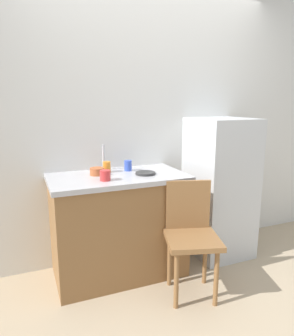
{
  "coord_description": "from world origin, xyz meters",
  "views": [
    {
      "loc": [
        -1.13,
        -1.81,
        1.51
      ],
      "look_at": [
        -0.15,
        0.6,
        0.95
      ],
      "focal_mm": 33.3,
      "sensor_mm": 36.0,
      "label": 1
    }
  ],
  "objects_px": {
    "refrigerator": "(219,187)",
    "cup_blue": "(128,166)",
    "chair": "(191,233)",
    "terracotta_bowl": "(97,171)",
    "cup_orange": "(107,167)",
    "hotplate": "(145,173)",
    "cup_red": "(105,175)"
  },
  "relations": [
    {
      "from": "refrigerator",
      "to": "cup_blue",
      "type": "xyz_separation_m",
      "value": [
        -0.91,
        0.11,
        0.27
      ]
    },
    {
      "from": "chair",
      "to": "cup_blue",
      "type": "bearing_deg",
      "value": 133.78
    },
    {
      "from": "chair",
      "to": "terracotta_bowl",
      "type": "height_order",
      "value": "terracotta_bowl"
    },
    {
      "from": "cup_orange",
      "to": "chair",
      "type": "bearing_deg",
      "value": -51.0
    },
    {
      "from": "hotplate",
      "to": "chair",
      "type": "bearing_deg",
      "value": -62.28
    },
    {
      "from": "refrigerator",
      "to": "chair",
      "type": "height_order",
      "value": "refrigerator"
    },
    {
      "from": "chair",
      "to": "hotplate",
      "type": "xyz_separation_m",
      "value": [
        -0.22,
        0.41,
        0.41
      ]
    },
    {
      "from": "cup_blue",
      "to": "cup_orange",
      "type": "relative_size",
      "value": 0.98
    },
    {
      "from": "chair",
      "to": "hotplate",
      "type": "height_order",
      "value": "hotplate"
    },
    {
      "from": "cup_orange",
      "to": "hotplate",
      "type": "bearing_deg",
      "value": -35.78
    },
    {
      "from": "cup_blue",
      "to": "terracotta_bowl",
      "type": "bearing_deg",
      "value": -169.11
    },
    {
      "from": "cup_red",
      "to": "cup_blue",
      "type": "height_order",
      "value": "cup_blue"
    },
    {
      "from": "cup_red",
      "to": "terracotta_bowl",
      "type": "bearing_deg",
      "value": 93.93
    },
    {
      "from": "chair",
      "to": "cup_red",
      "type": "bearing_deg",
      "value": 166.92
    },
    {
      "from": "chair",
      "to": "cup_blue",
      "type": "distance_m",
      "value": 0.81
    },
    {
      "from": "terracotta_bowl",
      "to": "hotplate",
      "type": "relative_size",
      "value": 0.71
    },
    {
      "from": "refrigerator",
      "to": "cup_red",
      "type": "relative_size",
      "value": 16.23
    },
    {
      "from": "chair",
      "to": "cup_blue",
      "type": "xyz_separation_m",
      "value": [
        -0.31,
        0.6,
        0.45
      ]
    },
    {
      "from": "chair",
      "to": "cup_red",
      "type": "xyz_separation_m",
      "value": [
        -0.59,
        0.34,
        0.44
      ]
    },
    {
      "from": "terracotta_bowl",
      "to": "cup_orange",
      "type": "xyz_separation_m",
      "value": [
        0.1,
        0.07,
        0.02
      ]
    },
    {
      "from": "terracotta_bowl",
      "to": "cup_blue",
      "type": "height_order",
      "value": "cup_blue"
    },
    {
      "from": "refrigerator",
      "to": "chair",
      "type": "distance_m",
      "value": 0.8
    },
    {
      "from": "chair",
      "to": "cup_red",
      "type": "relative_size",
      "value": 10.68
    },
    {
      "from": "refrigerator",
      "to": "terracotta_bowl",
      "type": "height_order",
      "value": "refrigerator"
    },
    {
      "from": "refrigerator",
      "to": "cup_blue",
      "type": "distance_m",
      "value": 0.96
    },
    {
      "from": "cup_blue",
      "to": "chair",
      "type": "bearing_deg",
      "value": -63.02
    },
    {
      "from": "cup_blue",
      "to": "cup_orange",
      "type": "height_order",
      "value": "cup_orange"
    },
    {
      "from": "cup_red",
      "to": "cup_blue",
      "type": "distance_m",
      "value": 0.39
    },
    {
      "from": "hotplate",
      "to": "cup_blue",
      "type": "bearing_deg",
      "value": 115.36
    },
    {
      "from": "refrigerator",
      "to": "hotplate",
      "type": "distance_m",
      "value": 0.86
    },
    {
      "from": "hotplate",
      "to": "cup_orange",
      "type": "height_order",
      "value": "cup_orange"
    },
    {
      "from": "cup_red",
      "to": "refrigerator",
      "type": "bearing_deg",
      "value": 7.26
    }
  ]
}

